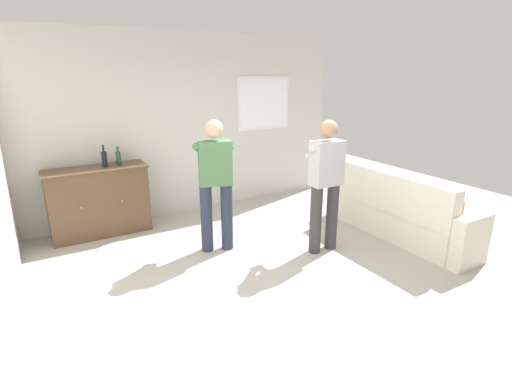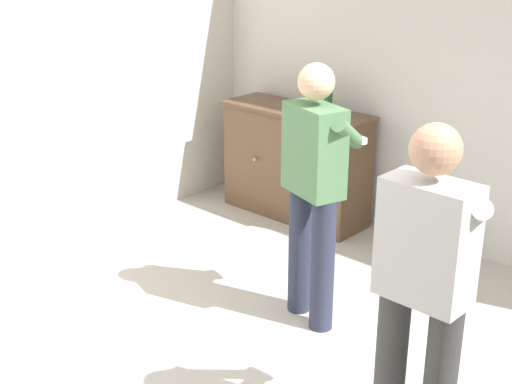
{
  "view_description": "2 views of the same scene",
  "coord_description": "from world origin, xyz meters",
  "px_view_note": "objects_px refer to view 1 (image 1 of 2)",
  "views": [
    {
      "loc": [
        -2.35,
        -3.35,
        2.28
      ],
      "look_at": [
        -0.31,
        0.11,
        1.01
      ],
      "focal_mm": 28.0,
      "sensor_mm": 36.0,
      "label": 1
    },
    {
      "loc": [
        2.13,
        -2.24,
        2.44
      ],
      "look_at": [
        -0.2,
        0.3,
        1.12
      ],
      "focal_mm": 50.0,
      "sensor_mm": 36.0,
      "label": 2
    }
  ],
  "objects_px": {
    "bottle_liquor_amber": "(118,158)",
    "person_standing_left": "(215,180)",
    "sideboard_cabinet": "(99,201)",
    "couch": "(396,212)",
    "person_standing_right": "(325,180)",
    "bottle_wine_green": "(104,159)"
  },
  "relations": [
    {
      "from": "person_standing_left",
      "to": "person_standing_right",
      "type": "bearing_deg",
      "value": -31.25
    },
    {
      "from": "couch",
      "to": "sideboard_cabinet",
      "type": "distance_m",
      "value": 4.12
    },
    {
      "from": "person_standing_left",
      "to": "person_standing_right",
      "type": "distance_m",
      "value": 1.36
    },
    {
      "from": "bottle_liquor_amber",
      "to": "person_standing_left",
      "type": "xyz_separation_m",
      "value": [
        0.88,
        -1.29,
        -0.13
      ]
    },
    {
      "from": "person_standing_left",
      "to": "couch",
      "type": "bearing_deg",
      "value": -20.99
    },
    {
      "from": "sideboard_cabinet",
      "to": "person_standing_right",
      "type": "xyz_separation_m",
      "value": [
        2.36,
        -1.99,
        0.45
      ]
    },
    {
      "from": "person_standing_left",
      "to": "bottle_wine_green",
      "type": "bearing_deg",
      "value": 130.11
    },
    {
      "from": "sideboard_cabinet",
      "to": "person_standing_left",
      "type": "height_order",
      "value": "person_standing_left"
    },
    {
      "from": "bottle_liquor_amber",
      "to": "person_standing_left",
      "type": "bearing_deg",
      "value": -55.75
    },
    {
      "from": "person_standing_left",
      "to": "person_standing_right",
      "type": "height_order",
      "value": "same"
    },
    {
      "from": "sideboard_cabinet",
      "to": "bottle_liquor_amber",
      "type": "bearing_deg",
      "value": 1.27
    },
    {
      "from": "person_standing_left",
      "to": "sideboard_cabinet",
      "type": "bearing_deg",
      "value": 133.07
    },
    {
      "from": "person_standing_right",
      "to": "sideboard_cabinet",
      "type": "bearing_deg",
      "value": 139.91
    },
    {
      "from": "sideboard_cabinet",
      "to": "person_standing_left",
      "type": "xyz_separation_m",
      "value": [
        1.2,
        -1.28,
        0.45
      ]
    },
    {
      "from": "couch",
      "to": "sideboard_cabinet",
      "type": "xyz_separation_m",
      "value": [
        -3.5,
        2.17,
        0.12
      ]
    },
    {
      "from": "sideboard_cabinet",
      "to": "person_standing_right",
      "type": "distance_m",
      "value": 3.12
    },
    {
      "from": "bottle_liquor_amber",
      "to": "person_standing_right",
      "type": "xyz_separation_m",
      "value": [
        2.04,
        -2.0,
        -0.13
      ]
    },
    {
      "from": "bottle_wine_green",
      "to": "bottle_liquor_amber",
      "type": "height_order",
      "value": "bottle_wine_green"
    },
    {
      "from": "sideboard_cabinet",
      "to": "person_standing_right",
      "type": "bearing_deg",
      "value": -40.09
    },
    {
      "from": "bottle_wine_green",
      "to": "person_standing_right",
      "type": "distance_m",
      "value": 2.98
    },
    {
      "from": "couch",
      "to": "bottle_liquor_amber",
      "type": "height_order",
      "value": "bottle_liquor_amber"
    },
    {
      "from": "bottle_liquor_amber",
      "to": "person_standing_left",
      "type": "distance_m",
      "value": 1.57
    }
  ]
}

